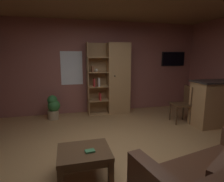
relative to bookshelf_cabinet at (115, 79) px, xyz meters
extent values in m
cube|color=#A37A4C|center=(-0.62, -2.46, -1.00)|extent=(6.47, 5.41, 0.02)
cube|color=#8E544C|center=(-0.62, 0.27, 0.32)|extent=(6.59, 0.06, 2.62)
cube|color=white|center=(-1.21, 0.24, 0.31)|extent=(0.60, 0.01, 0.93)
cube|color=#A87F51|center=(0.08, -0.01, 0.01)|extent=(0.63, 0.38, 2.00)
cube|color=#A87F51|center=(-0.52, 0.17, 0.01)|extent=(0.58, 0.02, 2.00)
cube|color=#A87F51|center=(-0.80, -0.01, 0.01)|extent=(0.02, 0.38, 2.00)
sphere|color=black|center=(-0.07, -0.21, 0.11)|extent=(0.04, 0.04, 0.04)
cube|color=#A87F51|center=(-0.52, -0.01, -0.98)|extent=(0.58, 0.38, 0.02)
cube|color=#A87F51|center=(-0.52, -0.01, -0.59)|extent=(0.58, 0.38, 0.02)
cube|color=#A87F51|center=(-0.52, -0.01, -0.19)|extent=(0.58, 0.38, 0.02)
cube|color=#A87F51|center=(-0.52, -0.01, 0.21)|extent=(0.58, 0.38, 0.02)
cube|color=#A87F51|center=(-0.52, -0.01, 0.61)|extent=(0.58, 0.38, 0.02)
cube|color=brown|center=(-0.67, -0.06, 0.30)|extent=(0.04, 0.23, 0.17)
cube|color=#B22D2D|center=(-0.63, -0.06, -0.07)|extent=(0.04, 0.23, 0.22)
cube|color=#B22D2D|center=(-0.47, -0.06, -0.48)|extent=(0.04, 0.23, 0.20)
cube|color=beige|center=(-0.50, -0.06, -0.07)|extent=(0.04, 0.23, 0.23)
sphere|color=beige|center=(-0.55, -0.01, 0.26)|extent=(0.10, 0.10, 0.10)
cube|color=#A87F51|center=(2.17, -1.57, -0.47)|extent=(1.32, 0.54, 1.04)
cube|color=#2D2826|center=(2.17, -1.57, 0.07)|extent=(1.38, 0.60, 0.04)
cube|color=#4C331E|center=(-1.19, -2.80, -0.61)|extent=(0.70, 0.59, 0.05)
cube|color=#4C331E|center=(-1.19, -2.80, -0.68)|extent=(0.63, 0.53, 0.08)
cube|color=#4C331E|center=(-1.50, -3.05, -0.82)|extent=(0.07, 0.07, 0.36)
cube|color=#4C331E|center=(-0.88, -3.05, -0.82)|extent=(0.07, 0.07, 0.36)
cube|color=#4C331E|center=(-1.50, -2.54, -0.82)|extent=(0.07, 0.07, 0.36)
cube|color=#4C331E|center=(-0.88, -2.54, -0.82)|extent=(0.07, 0.07, 0.36)
cube|color=#387247|center=(-1.12, -2.86, -0.58)|extent=(0.14, 0.10, 0.02)
cube|color=#4C331E|center=(1.36, -1.20, -0.53)|extent=(0.47, 0.47, 0.04)
cube|color=#4C331E|center=(1.55, -1.23, -0.29)|extent=(0.09, 0.40, 0.44)
cylinder|color=#4C331E|center=(1.20, -1.00, -0.76)|extent=(0.04, 0.04, 0.46)
cylinder|color=#4C331E|center=(1.16, -1.36, -0.76)|extent=(0.04, 0.04, 0.46)
cylinder|color=#4C331E|center=(1.56, -1.05, -0.76)|extent=(0.04, 0.04, 0.46)
cylinder|color=#4C331E|center=(1.52, -1.40, -0.76)|extent=(0.04, 0.04, 0.46)
cylinder|color=#9E896B|center=(-1.74, -0.18, -0.88)|extent=(0.29, 0.29, 0.23)
sphere|color=#2D6B33|center=(-1.72, -0.18, -0.63)|extent=(0.32, 0.32, 0.32)
sphere|color=#2D6B33|center=(-1.75, -0.17, -0.48)|extent=(0.26, 0.26, 0.26)
cube|color=black|center=(1.96, 0.21, 0.56)|extent=(0.78, 0.05, 0.44)
cube|color=black|center=(1.96, 0.19, 0.56)|extent=(0.74, 0.01, 0.40)
camera|label=1|loc=(-1.38, -5.10, 0.65)|focal=29.67mm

